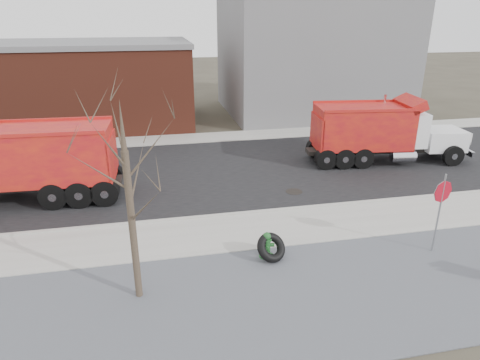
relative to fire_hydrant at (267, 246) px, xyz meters
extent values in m
plane|color=#383328|center=(-0.56, 1.44, -0.39)|extent=(120.00, 120.00, 0.00)
cube|color=gray|center=(-0.56, -2.06, -0.37)|extent=(60.00, 5.00, 0.03)
cube|color=#9E9B93|center=(-0.56, 1.69, -0.36)|extent=(60.00, 2.50, 0.06)
cube|color=#9E9B93|center=(-0.56, 2.99, -0.33)|extent=(60.00, 0.15, 0.11)
cube|color=black|center=(-0.56, 7.74, -0.38)|extent=(60.00, 9.40, 0.02)
cube|color=#9E9B93|center=(-0.56, 13.44, -0.36)|extent=(60.00, 2.00, 0.06)
cube|color=slate|center=(8.44, 19.44, 3.61)|extent=(12.00, 10.00, 8.00)
cube|color=maroon|center=(-10.56, 18.44, 2.11)|extent=(20.00, 8.00, 5.00)
cube|color=slate|center=(-10.56, 18.44, 4.76)|extent=(20.20, 8.20, 0.30)
cylinder|color=#382D23|center=(-3.76, -1.16, 1.61)|extent=(0.18, 0.18, 4.00)
cone|color=#382D23|center=(-3.76, -1.16, 4.21)|extent=(0.14, 0.14, 1.20)
cylinder|color=#256230|center=(0.00, 0.01, -0.36)|extent=(0.45, 0.45, 0.06)
cylinder|color=#256230|center=(0.00, 0.01, -0.05)|extent=(0.23, 0.23, 0.61)
cylinder|color=#256230|center=(0.00, 0.01, 0.22)|extent=(0.31, 0.31, 0.05)
sphere|color=#256230|center=(0.00, 0.01, 0.33)|extent=(0.24, 0.24, 0.24)
cylinder|color=#256230|center=(0.00, 0.01, 0.43)|extent=(0.05, 0.05, 0.06)
cylinder|color=#256230|center=(-0.17, 0.05, 0.04)|extent=(0.15, 0.14, 0.11)
cylinder|color=#256230|center=(0.17, -0.03, 0.04)|extent=(0.15, 0.14, 0.11)
cylinder|color=#256230|center=(-0.04, -0.16, 0.02)|extent=(0.18, 0.16, 0.15)
torus|color=black|center=(0.10, -0.14, 0.02)|extent=(1.15, 1.08, 0.86)
cylinder|color=gray|center=(5.14, -0.72, 0.90)|extent=(0.06, 0.06, 2.57)
cylinder|color=#AA0C1D|center=(5.14, -0.72, 1.63)|extent=(0.69, 0.18, 0.70)
cube|color=black|center=(7.96, 7.48, 0.22)|extent=(7.66, 1.69, 0.20)
cube|color=white|center=(10.85, 7.13, 0.70)|extent=(2.15, 1.96, 0.98)
cube|color=silver|center=(11.92, 7.01, 0.70)|extent=(0.25, 1.56, 0.89)
cube|color=white|center=(8.97, 7.36, 1.33)|extent=(1.66, 2.21, 1.60)
cube|color=black|center=(9.71, 7.27, 1.77)|extent=(0.26, 1.78, 0.71)
cube|color=red|center=(6.81, 7.62, 1.42)|extent=(4.68, 2.66, 1.96)
cylinder|color=silver|center=(8.22, 8.30, 1.73)|extent=(0.14, 0.14, 2.14)
cylinder|color=black|center=(11.17, 8.07, 0.12)|extent=(1.01, 0.38, 0.98)
cylinder|color=black|center=(10.94, 6.15, 0.12)|extent=(1.01, 0.38, 0.98)
cylinder|color=black|center=(5.85, 8.60, 0.12)|extent=(1.01, 0.38, 0.98)
cylinder|color=black|center=(5.65, 6.90, 0.12)|extent=(1.01, 0.38, 0.98)
cube|color=black|center=(-8.29, 5.97, 0.25)|extent=(7.69, 1.18, 0.21)
cube|color=red|center=(-7.07, 5.91, 1.51)|extent=(4.79, 2.47, 2.06)
cylinder|color=black|center=(-5.99, 4.96, 0.15)|extent=(1.04, 0.33, 1.03)
cylinder|color=black|center=(-5.91, 6.76, 0.15)|extent=(1.04, 0.33, 1.03)
camera|label=1|loc=(-3.08, -10.83, 6.57)|focal=32.00mm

